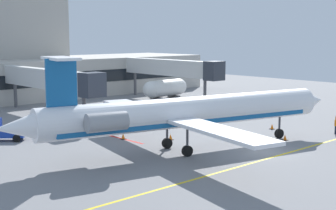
{
  "coord_description": "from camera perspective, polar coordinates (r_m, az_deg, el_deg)",
  "views": [
    {
      "loc": [
        -33.51,
        -24.17,
        9.81
      ],
      "look_at": [
        -1.27,
        10.72,
        3.0
      ],
      "focal_mm": 52.7,
      "sensor_mm": 36.0,
      "label": 1
    }
  ],
  "objects": [
    {
      "name": "belt_loader",
      "position": [
        58.78,
        3.71,
        -0.6
      ],
      "size": [
        2.89,
        3.74,
        1.91
      ],
      "color": "#E5B20C",
      "rests_on": "ground"
    },
    {
      "name": "baggage_tug",
      "position": [
        66.22,
        9.66,
        0.3
      ],
      "size": [
        3.39,
        3.63,
        1.94
      ],
      "color": "#E5B20C",
      "rests_on": "ground"
    },
    {
      "name": "pushback_tractor",
      "position": [
        48.53,
        -18.86,
        -2.81
      ],
      "size": [
        3.89,
        3.73,
        2.07
      ],
      "color": "#19389E",
      "rests_on": "ground"
    },
    {
      "name": "safety_cone_alpha",
      "position": [
        47.39,
        13.38,
        -3.71
      ],
      "size": [
        0.47,
        0.47,
        0.55
      ],
      "color": "orange",
      "rests_on": "ground"
    },
    {
      "name": "jet_bridge_west",
      "position": [
        73.81,
        0.63,
        4.27
      ],
      "size": [
        2.4,
        19.81,
        6.18
      ],
      "color": "silver",
      "rests_on": "ground"
    },
    {
      "name": "regional_jet",
      "position": [
        41.35,
        1.98,
        -0.9
      ],
      "size": [
        31.22,
        23.9,
        8.21
      ],
      "color": "white",
      "rests_on": "ground"
    },
    {
      "name": "fuel_tank",
      "position": [
        76.16,
        -0.32,
        1.97
      ],
      "size": [
        8.62,
        2.87,
        2.89
      ],
      "color": "white",
      "rests_on": "ground"
    },
    {
      "name": "marshaller",
      "position": [
        51.64,
        18.88,
        -2.17
      ],
      "size": [
        0.83,
        0.34,
        1.87
      ],
      "color": "#191E33",
      "rests_on": "ground"
    },
    {
      "name": "ground",
      "position": [
        42.48,
        11.19,
        -5.42
      ],
      "size": [
        120.0,
        120.0,
        0.11
      ],
      "color": "slate"
    },
    {
      "name": "safety_cone_bravo",
      "position": [
        52.64,
        11.94,
        -2.49
      ],
      "size": [
        0.47,
        0.47,
        0.55
      ],
      "color": "orange",
      "rests_on": "ground"
    },
    {
      "name": "safety_cone_delta",
      "position": [
        46.27,
        0.3,
        -3.77
      ],
      "size": [
        0.47,
        0.47,
        0.55
      ],
      "color": "orange",
      "rests_on": "ground"
    },
    {
      "name": "terminal_building",
      "position": [
        80.88,
        -17.52,
        5.19
      ],
      "size": [
        60.54,
        16.68,
        17.22
      ],
      "color": "#B7B2A8",
      "rests_on": "ground"
    },
    {
      "name": "safety_cone_charlie",
      "position": [
        46.84,
        -5.21,
        -3.65
      ],
      "size": [
        0.47,
        0.47,
        0.55
      ],
      "color": "orange",
      "rests_on": "ground"
    },
    {
      "name": "jet_bridge_east",
      "position": [
        60.96,
        -13.37,
        2.85
      ],
      "size": [
        2.4,
        20.97,
        5.77
      ],
      "color": "silver",
      "rests_on": "ground"
    }
  ]
}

